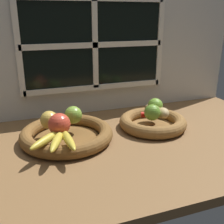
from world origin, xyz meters
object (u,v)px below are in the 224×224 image
Objects in this scene: potato_large at (153,111)px; apple_red_front at (59,124)px; apple_green_back at (73,115)px; apple_golden_left at (49,120)px; fruit_bowl_right at (153,122)px; lime_near at (152,112)px; chili_pepper at (155,115)px; potato_back at (153,108)px; potato_small at (163,113)px; banana_bunch_front at (58,139)px; fruit_bowl_left at (67,135)px; lime_far at (155,106)px.

apple_red_front is at bearing -172.72° from potato_large.
apple_green_back is 9.29cm from apple_golden_left.
apple_green_back reaches higher than fruit_bowl_right.
lime_near is at bearing -123.69° from fruit_bowl_right.
chili_pepper is (38.33, 3.59, -2.61)cm from apple_red_front.
fruit_bowl_right is 4.20× the size of potato_back.
fruit_bowl_right is at bearing 135.00° from potato_small.
apple_golden_left is 13.17cm from banana_bunch_front.
fruit_bowl_left is at bearing 180.00° from potato_large.
potato_back is at bearing 65.56° from potato_large.
chili_pepper is at bearing -9.01° from apple_green_back.
potato_large is at bearing -127.87° from lime_far.
potato_large is 0.98× the size of lime_near.
potato_small is 5.35cm from lime_near.
apple_green_back is 1.06× the size of lime_near.
apple_golden_left reaches higher than banana_bunch_front.
apple_red_front is 1.25× the size of potato_small.
apple_green_back is at bearing 173.24° from potato_large.
banana_bunch_front is at bearing -119.30° from apple_green_back.
banana_bunch_front is (-8.38, -14.93, -1.98)cm from apple_green_back.
potato_small is (2.88, -2.88, 4.72)cm from fruit_bowl_right.
fruit_bowl_right is at bearing 116.21° from chili_pepper.
fruit_bowl_left is 5.35× the size of lime_far.
apple_golden_left reaches higher than fruit_bowl_left.
banana_bunch_front reaches higher than chili_pepper.
fruit_bowl_right is at bearing -2.55° from apple_golden_left.
lime_near is at bearing 2.21° from apple_red_front.
apple_golden_left is 0.59× the size of chili_pepper.
fruit_bowl_right is 6.43cm from potato_back.
apple_green_back is at bearing 169.11° from potato_small.
lime_far is (40.89, 8.37, -0.64)cm from apple_red_front.
potato_small is at bearing -10.89° from apple_green_back.
potato_back is 5.59cm from chili_pepper.
potato_large is at bearing 135.00° from potato_small.
lime_near reaches higher than fruit_bowl_left.
banana_bunch_front is 41.47cm from potato_large.
lime_near reaches higher than fruit_bowl_right.
fruit_bowl_right is 1.54× the size of banana_bunch_front.
apple_green_back is 1.02× the size of apple_golden_left.
apple_red_front is at bearing -69.91° from apple_golden_left.
banana_bunch_front is (-4.87, -11.20, 3.95)cm from fruit_bowl_left.
lime_far is (2.72, 3.49, 5.76)cm from fruit_bowl_right.
banana_bunch_front is at bearing -164.33° from fruit_bowl_right.
lime_far reaches higher than potato_back.
potato_back is 0.58× the size of chili_pepper.
apple_golden_left is at bearing -177.10° from potato_back.
lime_far reaches higher than potato_large.
fruit_bowl_left is at bearing 66.50° from banana_bunch_front.
potato_large is at bearing 56.31° from lime_near.
apple_golden_left is at bearing 177.45° from potato_large.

